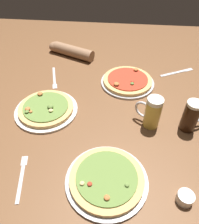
{
  "coord_description": "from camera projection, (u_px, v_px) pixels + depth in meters",
  "views": [
    {
      "loc": [
        0.08,
        -0.8,
        0.77
      ],
      "look_at": [
        0.0,
        0.0,
        0.02
      ],
      "focal_mm": 35.35,
      "sensor_mm": 36.0,
      "label": 1
    }
  ],
  "objects": [
    {
      "name": "pizza_plate_side",
      "position": [
        46.0,
        108.0,
        1.13
      ],
      "size": [
        0.32,
        0.32,
        0.05
      ],
      "color": "silver",
      "rests_on": "ground_plane"
    },
    {
      "name": "knife_right",
      "position": [
        177.0,
        72.0,
        1.4
      ],
      "size": [
        0.22,
        0.12,
        0.01
      ],
      "color": "silver",
      "rests_on": "ground_plane"
    },
    {
      "name": "diner_arm",
      "position": [
        69.0,
        50.0,
        1.53
      ],
      "size": [
        0.34,
        0.19,
        0.08
      ],
      "color": "#936B4C",
      "rests_on": "ground_plane"
    },
    {
      "name": "ground_plane",
      "position": [
        100.0,
        117.0,
        1.13
      ],
      "size": [
        2.4,
        2.4,
        0.03
      ],
      "primitive_type": "cube",
      "color": "brown"
    },
    {
      "name": "beer_mug_amber",
      "position": [
        192.0,
        116.0,
        1.0
      ],
      "size": [
        0.13,
        0.08,
        0.16
      ],
      "color": "black",
      "rests_on": "ground_plane"
    },
    {
      "name": "fork_left",
      "position": [
        54.0,
        78.0,
        1.35
      ],
      "size": [
        0.08,
        0.22,
        0.01
      ],
      "color": "silver",
      "rests_on": "ground_plane"
    },
    {
      "name": "beer_mug_dark",
      "position": [
        152.0,
        112.0,
        1.02
      ],
      "size": [
        0.12,
        0.09,
        0.16
      ],
      "color": "gold",
      "rests_on": "ground_plane"
    },
    {
      "name": "fork_spare",
      "position": [
        21.0,
        177.0,
        0.86
      ],
      "size": [
        0.06,
        0.21,
        0.01
      ],
      "color": "silver",
      "rests_on": "ground_plane"
    },
    {
      "name": "pizza_plate_near",
      "position": [
        107.0,
        179.0,
        0.84
      ],
      "size": [
        0.32,
        0.32,
        0.05
      ],
      "color": "#B2B2B7",
      "rests_on": "ground_plane"
    },
    {
      "name": "pizza_plate_far",
      "position": [
        127.0,
        81.0,
        1.3
      ],
      "size": [
        0.31,
        0.31,
        0.05
      ],
      "color": "#B2B2B7",
      "rests_on": "ground_plane"
    },
    {
      "name": "ramekin_butter",
      "position": [
        185.0,
        198.0,
        0.78
      ],
      "size": [
        0.06,
        0.06,
        0.04
      ],
      "primitive_type": "cylinder",
      "color": "silver",
      "rests_on": "ground_plane"
    }
  ]
}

